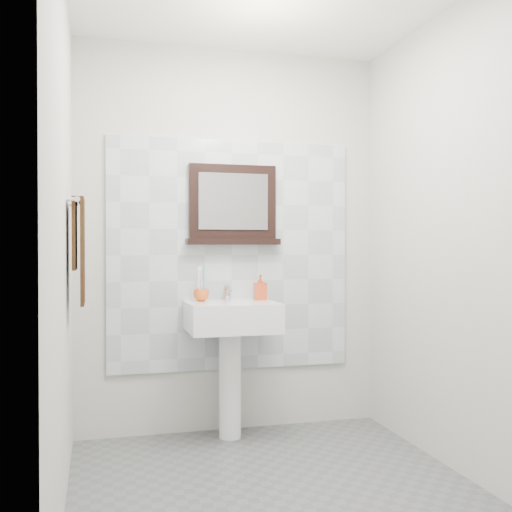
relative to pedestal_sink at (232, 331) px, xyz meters
The scene contains 13 objects.
floor 1.11m from the pedestal_sink, 86.99° to the right, with size 2.00×2.20×0.01m, color #55585A.
back_wall 0.62m from the pedestal_sink, 78.54° to the left, with size 2.00×0.01×2.50m, color beige.
front_wall 2.06m from the pedestal_sink, 88.67° to the right, with size 2.00×0.01×2.50m, color beige.
left_wall 1.41m from the pedestal_sink, 137.53° to the right, with size 0.01×2.20×2.50m, color beige.
right_wall 1.48m from the pedestal_sink, 39.86° to the right, with size 0.01×2.20×2.50m, color beige.
splashback 0.52m from the pedestal_sink, 77.92° to the left, with size 1.60×0.02×1.50m, color silver.
pedestal_sink is the anchor object (origin of this frame).
toothbrush_cup 0.30m from the pedestal_sink, 146.80° to the left, with size 0.10×0.10×0.08m, color #DF571A.
toothbrushes 0.37m from the pedestal_sink, 146.90° to the left, with size 0.05×0.04×0.21m.
soap_dispenser 0.35m from the pedestal_sink, 24.61° to the left, with size 0.07×0.08×0.16m, color red.
framed_mirror 0.81m from the pedestal_sink, 75.24° to the left, with size 0.61×0.11×0.52m.
towel_bar 1.24m from the pedestal_sink, 156.18° to the right, with size 0.07×0.40×0.03m.
hand_towel 1.12m from the pedestal_sink, 156.01° to the right, with size 0.06×0.30×0.55m.
Camera 1 is at (-0.85, -2.75, 1.20)m, focal length 42.00 mm.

